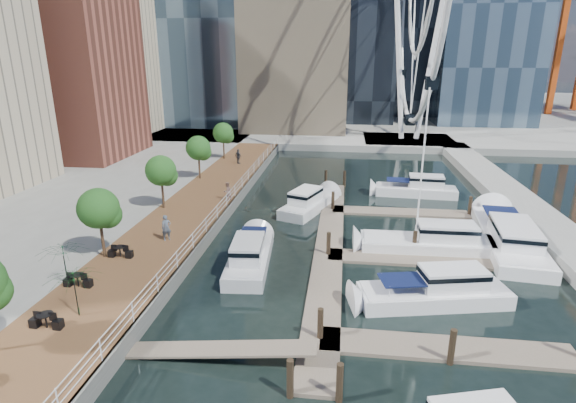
{
  "coord_description": "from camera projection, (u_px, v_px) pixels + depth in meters",
  "views": [
    {
      "loc": [
        3.81,
        -21.05,
        13.35
      ],
      "look_at": [
        -0.22,
        10.91,
        3.0
      ],
      "focal_mm": 28.0,
      "sensor_mm": 36.0,
      "label": 1
    }
  ],
  "objects": [
    {
      "name": "moored_yachts",
      "position": [
        416.0,
        247.0,
        33.21
      ],
      "size": [
        22.6,
        35.87,
        11.5
      ],
      "color": "white",
      "rests_on": "ground"
    },
    {
      "name": "seawall",
      "position": [
        228.0,
        212.0,
        39.15
      ],
      "size": [
        0.25,
        60.0,
        1.0
      ],
      "primitive_type": "cube",
      "color": "#595954",
      "rests_on": "ground"
    },
    {
      "name": "pier",
      "position": [
        408.0,
        142.0,
        71.72
      ],
      "size": [
        14.0,
        12.0,
        1.0
      ],
      "primitive_type": "cube",
      "color": "gray",
      "rests_on": "ground"
    },
    {
      "name": "yacht_foreground",
      "position": [
        433.0,
        303.0,
        25.61
      ],
      "size": [
        9.56,
        4.33,
        2.15
      ],
      "primitive_type": null,
      "rotation": [
        0.0,
        0.0,
        1.78
      ],
      "color": "white",
      "rests_on": "ground"
    },
    {
      "name": "floating_docks",
      "position": [
        398.0,
        242.0,
        32.75
      ],
      "size": [
        16.0,
        34.0,
        2.6
      ],
      "color": "#6D6051",
      "rests_on": "ground"
    },
    {
      "name": "cafe_tables",
      "position": [
        63.0,
        299.0,
        23.35
      ],
      "size": [
        2.5,
        13.7,
        0.74
      ],
      "color": "black",
      "rests_on": "ground"
    },
    {
      "name": "pedestrian_mid",
      "position": [
        227.0,
        191.0,
        40.47
      ],
      "size": [
        0.97,
        1.03,
        1.7
      ],
      "primitive_type": "imported",
      "rotation": [
        0.0,
        0.0,
        -2.09
      ],
      "color": "#816159",
      "rests_on": "boardwalk"
    },
    {
      "name": "ground",
      "position": [
        267.0,
        315.0,
        24.42
      ],
      "size": [
        520.0,
        520.0,
        0.0
      ],
      "primitive_type": "plane",
      "color": "black",
      "rests_on": "ground"
    },
    {
      "name": "midrise_condos",
      "position": [
        8.0,
        57.0,
        49.66
      ],
      "size": [
        19.0,
        67.0,
        28.0
      ],
      "color": "#BCAD8E",
      "rests_on": "ground"
    },
    {
      "name": "cafe_seating",
      "position": [
        29.0,
        305.0,
        21.19
      ],
      "size": [
        5.88,
        13.35,
        2.48
      ],
      "color": "#0E3318",
      "rests_on": "ground"
    },
    {
      "name": "boardwalk",
      "position": [
        195.0,
        211.0,
        39.51
      ],
      "size": [
        6.0,
        60.0,
        1.0
      ],
      "primitive_type": "cube",
      "color": "brown",
      "rests_on": "ground"
    },
    {
      "name": "railing",
      "position": [
        227.0,
        201.0,
        38.85
      ],
      "size": [
        0.1,
        60.0,
        1.05
      ],
      "primitive_type": null,
      "color": "white",
      "rests_on": "boardwalk"
    },
    {
      "name": "pedestrian_near",
      "position": [
        166.0,
        228.0,
        31.6
      ],
      "size": [
        0.8,
        0.76,
        1.85
      ],
      "primitive_type": "imported",
      "rotation": [
        0.0,
        0.0,
        0.67
      ],
      "color": "#4B5665",
      "rests_on": "boardwalk"
    },
    {
      "name": "breakwater",
      "position": [
        521.0,
        206.0,
        40.78
      ],
      "size": [
        4.0,
        60.0,
        1.0
      ],
      "primitive_type": "cube",
      "color": "gray",
      "rests_on": "ground"
    },
    {
      "name": "land_far",
      "position": [
        331.0,
        108.0,
        120.62
      ],
      "size": [
        200.0,
        114.0,
        1.0
      ],
      "primitive_type": "cube",
      "color": "gray",
      "rests_on": "ground"
    },
    {
      "name": "pedestrian_far",
      "position": [
        238.0,
        156.0,
        54.49
      ],
      "size": [
        1.12,
        0.98,
        1.81
      ],
      "primitive_type": "imported",
      "rotation": [
        0.0,
        0.0,
        2.51
      ],
      "color": "#353843",
      "rests_on": "boardwalk"
    },
    {
      "name": "street_trees",
      "position": [
        161.0,
        171.0,
        37.69
      ],
      "size": [
        2.6,
        42.6,
        4.6
      ],
      "color": "#3F2B1C",
      "rests_on": "ground"
    }
  ]
}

